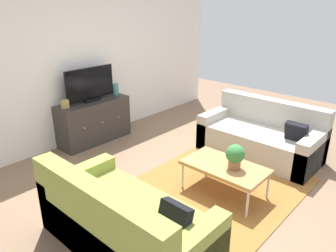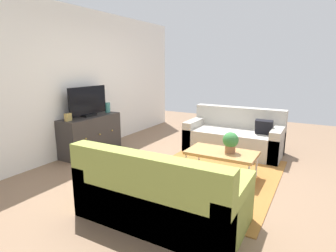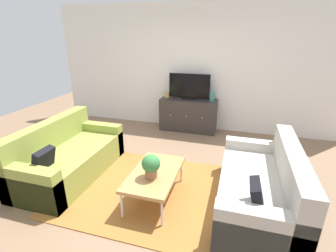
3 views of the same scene
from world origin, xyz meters
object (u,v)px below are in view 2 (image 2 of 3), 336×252
mantel_clock (68,117)px  flat_screen_tv (88,102)px  couch_left_side (159,197)px  tv_console (91,135)px  glass_vase (107,107)px  couch_right_side (235,137)px  coffee_table (222,153)px  potted_plant (231,141)px

mantel_clock → flat_screen_tv: bearing=2.3°
couch_left_side → tv_console: 2.77m
glass_vase → flat_screen_tv: bearing=177.7°
tv_console → flat_screen_tv: flat_screen_tv is taller
flat_screen_tv → mantel_clock: size_ratio=6.86×
couch_left_side → tv_console: couch_left_side is taller
couch_right_side → mantel_clock: mantel_clock is taller
coffee_table → tv_console: size_ratio=0.82×
coffee_table → flat_screen_tv: size_ratio=1.14×
tv_console → mantel_clock: mantel_clock is taller
couch_left_side → potted_plant: couch_left_side is taller
coffee_table → mantel_clock: mantel_clock is taller
tv_console → mantel_clock: size_ratio=9.58×
coffee_table → couch_left_side: bearing=173.1°
tv_console → mantel_clock: 0.66m
couch_right_side → flat_screen_tv: flat_screen_tv is taller
coffee_table → glass_vase: bearing=81.0°
couch_right_side → tv_console: couch_right_side is taller
couch_left_side → coffee_table: couch_left_side is taller
glass_vase → couch_left_side: bearing=-128.9°
couch_left_side → mantel_clock: mantel_clock is taller
potted_plant → glass_vase: glass_vase is taller
couch_right_side → coffee_table: size_ratio=1.75×
coffee_table → potted_plant: size_ratio=3.27×
mantel_clock → coffee_table: bearing=-76.8°
flat_screen_tv → glass_vase: 0.53m
flat_screen_tv → glass_vase: size_ratio=4.42×
coffee_table → flat_screen_tv: flat_screen_tv is taller
couch_right_side → flat_screen_tv: bearing=121.3°
couch_right_side → tv_console: bearing=121.5°
couch_right_side → tv_console: 2.79m
coffee_table → flat_screen_tv: (-0.10, 2.58, 0.62)m
couch_right_side → coffee_table: (-1.36, -0.18, 0.09)m
coffee_table → couch_right_side: bearing=7.7°
flat_screen_tv → mantel_clock: bearing=-177.7°
couch_left_side → couch_right_side: same height
couch_right_side → potted_plant: (-1.36, -0.31, 0.29)m
coffee_table → potted_plant: bearing=-89.5°
flat_screen_tv → tv_console: bearing=-90.0°
couch_right_side → flat_screen_tv: 2.89m
potted_plant → glass_vase: (0.40, 2.68, 0.25)m
potted_plant → tv_console: size_ratio=0.25×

